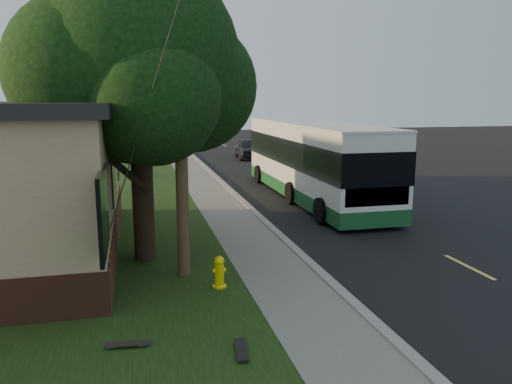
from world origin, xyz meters
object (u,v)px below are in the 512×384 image
at_px(leafy_tree, 138,66).
at_px(traffic_signal, 189,113).
at_px(bare_tree_far, 151,129).
at_px(distant_car, 249,148).
at_px(bare_tree_near, 150,138).
at_px(fire_hydrant, 219,272).
at_px(skateboard_main, 241,350).
at_px(utility_pole, 179,86).
at_px(transit_bus, 312,158).
at_px(skateboarder, 144,221).
at_px(skateboard_spare, 127,344).
at_px(dumpster, 29,209).

relative_size(leafy_tree, traffic_signal, 1.42).
relative_size(bare_tree_far, distant_car, 0.91).
relative_size(bare_tree_near, traffic_signal, 0.78).
height_order(bare_tree_far, distant_car, bare_tree_far).
xyz_separation_m(fire_hydrant, skateboard_main, (-0.15, -3.08, -0.31)).
height_order(utility_pole, transit_bus, utility_pole).
distance_m(fire_hydrant, distant_car, 26.05).
relative_size(skateboarder, skateboard_spare, 2.40).
xyz_separation_m(leafy_tree, skateboard_spare, (-0.46, -5.06, -5.04)).
bearing_deg(bare_tree_far, leafy_tree, -92.45).
distance_m(fire_hydrant, skateboarder, 3.47).
height_order(skateboarder, dumpster, skateboarder).
relative_size(leafy_tree, bare_tree_near, 1.81).
distance_m(skateboard_spare, dumpster, 10.29).
relative_size(bare_tree_far, skateboard_spare, 5.18).
height_order(bare_tree_near, distant_car, bare_tree_near).
distance_m(traffic_signal, transit_bus, 24.45).
bearing_deg(utility_pole, bare_tree_far, 89.40).
height_order(bare_tree_near, dumpster, bare_tree_near).
bearing_deg(skateboarder, fire_hydrant, 148.02).
height_order(utility_pole, bare_tree_near, utility_pole).
bearing_deg(fire_hydrant, bare_tree_far, 90.76).
relative_size(fire_hydrant, distant_car, 0.17).
bearing_deg(leafy_tree, transit_bus, 43.91).
relative_size(traffic_signal, skateboard_spare, 7.07).
distance_m(transit_bus, dumpster, 11.48).
xyz_separation_m(utility_pole, leafy_tree, (-0.87, 1.66, 0.54)).
distance_m(utility_pole, leafy_tree, 1.94).
distance_m(dumpster, distant_car, 21.50).
relative_size(leafy_tree, skateboard_spare, 10.03).
height_order(traffic_signal, skateboard_main, traffic_signal).
bearing_deg(skateboard_spare, traffic_signal, 81.98).
height_order(skateboard_spare, dumpster, dumpster).
xyz_separation_m(bare_tree_far, skateboard_main, (0.25, -33.08, -1.88)).
bearing_deg(fire_hydrant, leafy_tree, 120.67).
distance_m(fire_hydrant, bare_tree_near, 18.10).
distance_m(fire_hydrant, leafy_tree, 5.65).
distance_m(traffic_signal, skateboard_spare, 36.90).
relative_size(utility_pole, leafy_tree, 1.16).
bearing_deg(bare_tree_near, skateboard_main, -87.95).
distance_m(bare_tree_far, traffic_signal, 5.44).
distance_m(bare_tree_far, distant_car, 8.49).
distance_m(skateboarder, skateboard_spare, 5.53).
xyz_separation_m(fire_hydrant, traffic_signal, (3.10, 34.00, 2.73)).
bearing_deg(leafy_tree, dumpster, 129.19).
height_order(skateboarder, distant_car, skateboarder).
height_order(leafy_tree, transit_bus, leafy_tree).
distance_m(bare_tree_near, bare_tree_far, 12.01).
height_order(transit_bus, skateboard_spare, transit_bus).
distance_m(bare_tree_near, skateboard_main, 21.19).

